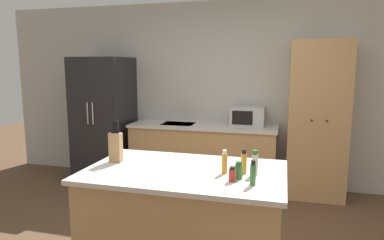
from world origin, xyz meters
TOP-DOWN VIEW (x-y plane):
  - wall_back at (0.00, 2.33)m, footprint 7.20×0.06m
  - refrigerator at (-1.84, 1.94)m, footprint 0.74×0.75m
  - back_counter at (-0.36, 2.00)m, footprint 2.04×0.63m
  - pantry_cabinet at (1.14, 2.04)m, footprint 0.72×0.54m
  - kitchen_island at (0.03, -0.20)m, footprint 1.47×0.91m
  - microwave at (0.25, 2.10)m, footprint 0.45×0.36m
  - knife_block at (-0.56, -0.15)m, footprint 0.10×0.06m
  - spice_bottle_tall_dark at (0.54, -0.19)m, footprint 0.04×0.04m
  - spice_bottle_short_red at (0.32, -0.21)m, footprint 0.04×0.04m
  - spice_bottle_amber_oil at (0.41, -0.37)m, footprint 0.05×0.05m
  - spice_bottle_green_herb at (0.54, -0.40)m, footprint 0.04×0.04m
  - spice_bottle_pale_salt at (0.44, -0.30)m, footprint 0.05×0.05m
  - spice_bottle_orange_cap at (0.46, -0.18)m, footprint 0.04×0.04m

SIDE VIEW (x-z plane):
  - back_counter at x=-0.36m, z-range 0.00..0.89m
  - kitchen_island at x=0.03m, z-range 0.00..0.94m
  - refrigerator at x=-1.84m, z-range 0.00..1.82m
  - spice_bottle_amber_oil at x=0.41m, z-range 0.93..1.04m
  - spice_bottle_pale_salt at x=0.44m, z-range 0.93..1.05m
  - pantry_cabinet at x=1.14m, z-range 0.00..2.02m
  - spice_bottle_green_herb at x=0.54m, z-range 0.93..1.10m
  - spice_bottle_short_red at x=0.32m, z-range 0.93..1.10m
  - spice_bottle_orange_cap at x=0.46m, z-range 0.93..1.11m
  - microwave at x=0.25m, z-range 0.89..1.15m
  - spice_bottle_tall_dark at x=0.54m, z-range 0.93..1.11m
  - knife_block at x=-0.56m, z-range 0.90..1.24m
  - wall_back at x=0.00m, z-range 0.00..2.60m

